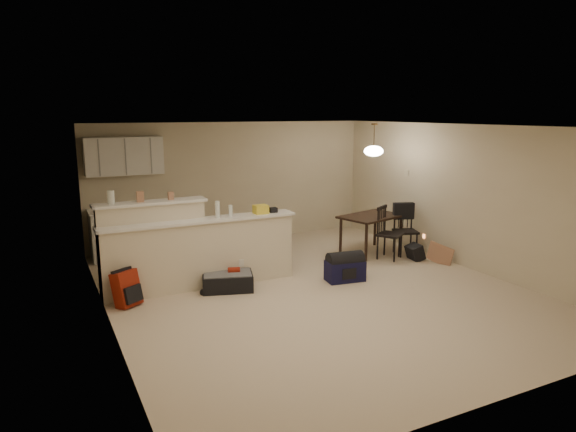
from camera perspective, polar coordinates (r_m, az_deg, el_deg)
room at (r=7.70m, az=2.99°, el=0.59°), size 7.00×7.02×2.50m
breakfast_bar at (r=8.09m, az=-11.50°, el=-3.76°), size 3.08×0.58×1.39m
upper_cabinets at (r=10.05m, az=-17.77°, el=6.37°), size 1.40×0.34×0.70m
kitchen_counter at (r=10.17m, az=-16.04°, el=-1.75°), size 1.80×0.60×0.90m
thermostat at (r=10.61m, az=13.03°, el=4.69°), size 0.02×0.12×0.12m
jar at (r=7.86m, az=-19.08°, el=1.97°), size 0.10×0.10×0.20m
cereal_box at (r=7.92m, az=-16.10°, el=2.08°), size 0.10×0.07×0.16m
small_box at (r=8.01m, az=-12.90°, el=2.20°), size 0.08×0.06×0.12m
bottle_a at (r=8.03m, az=-7.84°, el=0.73°), size 0.07×0.07×0.26m
bottle_b at (r=8.10m, az=-6.40°, el=0.58°), size 0.06×0.06×0.18m
bag_lump at (r=8.29m, az=-3.05°, el=0.75°), size 0.22×0.18×0.14m
pouch at (r=8.39m, az=-1.65°, el=0.68°), size 0.12×0.10×0.08m
dining_table at (r=10.04m, az=9.24°, el=-0.43°), size 1.36×1.07×0.74m
pendant_lamp at (r=9.85m, az=9.49°, el=7.19°), size 0.36×0.36×0.62m
dining_chair_near at (r=9.73m, az=11.26°, el=-1.86°), size 0.58×0.58×0.99m
dining_chair_far at (r=10.09m, az=12.94°, el=-1.53°), size 0.53×0.52×0.96m
suitcase at (r=8.05m, az=-6.72°, el=-7.25°), size 0.87×0.70×0.26m
red_backpack at (r=7.67m, az=-17.53°, el=-7.71°), size 0.40×0.36×0.51m
navy_duffel at (r=8.44m, az=6.34°, el=-6.06°), size 0.65×0.42×0.33m
black_daypack at (r=9.85m, az=13.93°, el=-3.95°), size 0.27×0.34×0.28m
cardboard_sheet at (r=9.69m, az=16.54°, el=-4.09°), size 0.20×0.44×0.36m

